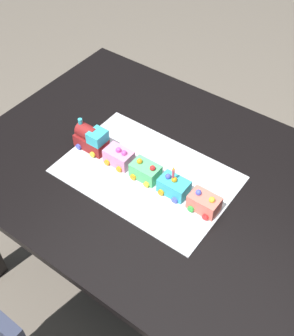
{
  "coord_description": "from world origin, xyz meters",
  "views": [
    {
      "loc": [
        0.57,
        -0.87,
        1.87
      ],
      "look_at": [
        -0.03,
        -0.04,
        0.77
      ],
      "focal_mm": 46.18,
      "sensor_mm": 36.0,
      "label": 1
    }
  ],
  "objects": [
    {
      "name": "ground_plane",
      "position": [
        0.0,
        0.0,
        0.0
      ],
      "size": [
        8.0,
        8.0,
        0.0
      ],
      "primitive_type": "plane",
      "color": "#6B6054"
    },
    {
      "name": "dining_table",
      "position": [
        0.0,
        0.0,
        0.63
      ],
      "size": [
        1.4,
        1.0,
        0.74
      ],
      "color": "black",
      "rests_on": "ground"
    },
    {
      "name": "cake_board",
      "position": [
        -0.03,
        -0.04,
        0.74
      ],
      "size": [
        0.6,
        0.4,
        0.0
      ],
      "primitive_type": "cube",
      "color": "silver",
      "rests_on": "dining_table"
    },
    {
      "name": "cake_locomotive",
      "position": [
        -0.28,
        -0.06,
        0.79
      ],
      "size": [
        0.14,
        0.08,
        0.12
      ],
      "color": "maroon",
      "rests_on": "cake_board"
    },
    {
      "name": "cake_car_tanker_bubblegum",
      "position": [
        -0.15,
        -0.06,
        0.77
      ],
      "size": [
        0.1,
        0.08,
        0.07
      ],
      "color": "pink",
      "rests_on": "cake_board"
    },
    {
      "name": "cake_car_caboose_mint_green",
      "position": [
        -0.03,
        -0.06,
        0.77
      ],
      "size": [
        0.1,
        0.08,
        0.07
      ],
      "color": "#59CC7A",
      "rests_on": "cake_board"
    },
    {
      "name": "cake_car_hopper_turquoise",
      "position": [
        0.09,
        -0.06,
        0.77
      ],
      "size": [
        0.1,
        0.08,
        0.07
      ],
      "color": "#38B7C6",
      "rests_on": "cake_board"
    },
    {
      "name": "cake_car_gondola_coral",
      "position": [
        0.21,
        -0.06,
        0.77
      ],
      "size": [
        0.1,
        0.08,
        0.07
      ],
      "color": "#F27260",
      "rests_on": "cake_board"
    },
    {
      "name": "birthday_candle",
      "position": [
        0.08,
        -0.06,
        0.84
      ],
      "size": [
        0.01,
        0.01,
        0.05
      ],
      "color": "#F24C59",
      "rests_on": "cake_car_hopper_turquoise"
    }
  ]
}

